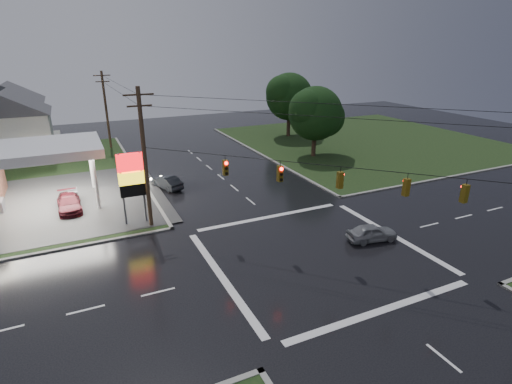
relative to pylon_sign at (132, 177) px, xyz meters
name	(u,v)px	position (x,y,z in m)	size (l,w,h in m)	color
ground	(315,253)	(10.50, -10.50, -4.01)	(120.00, 120.00, 0.00)	black
grass_ne	(366,141)	(36.50, 15.50, -3.97)	(36.00, 36.00, 0.08)	black
pylon_sign	(132,177)	(0.00, 0.00, 0.00)	(2.00, 0.35, 6.00)	#59595E
utility_pole_nw	(145,157)	(1.00, -1.00, 1.71)	(2.20, 0.32, 11.00)	#382619
utility_pole_n	(106,109)	(1.00, 27.50, 1.46)	(2.20, 0.32, 10.50)	#382619
traffic_signals	(320,165)	(10.52, -10.52, 2.47)	(26.87, 26.87, 1.47)	black
house_near	(10,126)	(-10.45, 25.50, 0.39)	(11.05, 8.48, 8.60)	silver
house_far	(11,112)	(-11.45, 37.50, 0.39)	(11.05, 8.48, 8.60)	silver
tree_ne_near	(316,114)	(24.64, 11.49, 1.55)	(7.99, 6.80, 8.98)	black
tree_ne_far	(290,97)	(27.65, 23.49, 2.17)	(8.46, 7.20, 9.80)	black
car_north	(167,182)	(4.29, 7.33, -3.35)	(1.40, 4.01, 1.32)	black
car_crossing	(372,233)	(15.41, -10.60, -3.37)	(1.52, 3.77, 1.29)	gray
car_pump	(69,203)	(-4.88, 5.28, -3.33)	(1.90, 4.68, 1.36)	#4C1118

